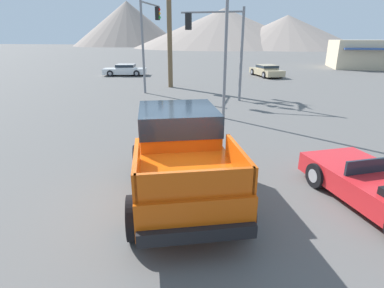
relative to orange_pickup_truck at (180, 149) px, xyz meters
name	(u,v)px	position (x,y,z in m)	size (l,w,h in m)	color
ground_plane	(177,193)	(-0.07, -0.16, -1.12)	(320.00, 320.00, 0.00)	#5B5956
orange_pickup_truck	(180,149)	(0.00, 0.00, 0.00)	(3.57, 5.16, 1.99)	#CC4C0C
parked_car_white	(125,70)	(-11.99, 22.27, -0.54)	(4.53, 2.86, 1.12)	white
parked_car_tan	(266,70)	(1.98, 24.80, -0.54)	(3.52, 4.86, 1.12)	tan
traffic_light_main	(149,29)	(-6.16, 14.40, 3.09)	(0.38, 3.63, 6.06)	slate
traffic_light_crosswalk	(217,37)	(-1.03, 11.91, 2.58)	(3.70, 0.38, 5.26)	slate
street_lamp_post	(227,3)	(0.05, 7.43, 3.90)	(0.90, 0.24, 8.46)	slate
storefront_building	(376,54)	(15.28, 36.92, 0.58)	(10.41, 7.85, 3.38)	beige
distant_mountain_range	(196,27)	(-27.08, 121.85, 6.69)	(122.13, 77.84, 19.82)	gray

